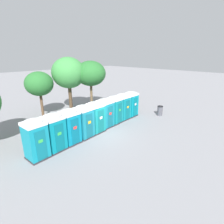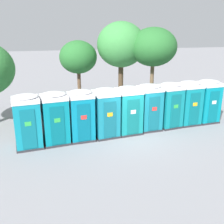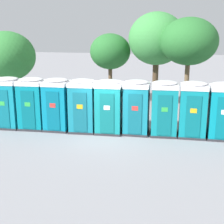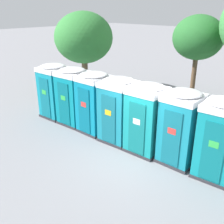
{
  "view_description": "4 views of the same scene",
  "coord_description": "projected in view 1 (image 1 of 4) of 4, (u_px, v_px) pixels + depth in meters",
  "views": [
    {
      "loc": [
        -8.62,
        -9.87,
        6.17
      ],
      "look_at": [
        2.06,
        0.69,
        1.16
      ],
      "focal_mm": 28.0,
      "sensor_mm": 36.0,
      "label": 1
    },
    {
      "loc": [
        -4.43,
        -11.97,
        5.33
      ],
      "look_at": [
        -0.97,
        0.42,
        1.26
      ],
      "focal_mm": 42.0,
      "sensor_mm": 36.0,
      "label": 2
    },
    {
      "loc": [
        3.65,
        -13.28,
        4.6
      ],
      "look_at": [
        0.09,
        0.51,
        1.0
      ],
      "focal_mm": 50.0,
      "sensor_mm": 36.0,
      "label": 3
    },
    {
      "loc": [
        5.07,
        -6.44,
        4.93
      ],
      "look_at": [
        -1.63,
        0.36,
        1.1
      ],
      "focal_mm": 42.0,
      "sensor_mm": 36.0,
      "label": 4
    }
  ],
  "objects": [
    {
      "name": "portapotty_8",
      "position": [
        131.0,
        104.0,
        17.95
      ],
      "size": [
        1.28,
        1.26,
        2.54
      ],
      "color": "#2D2D33",
      "rests_on": "ground"
    },
    {
      "name": "portapotty_2",
      "position": [
        70.0,
        126.0,
        12.38
      ],
      "size": [
        1.26,
        1.26,
        2.54
      ],
      "color": "#2D2D33",
      "rests_on": "ground"
    },
    {
      "name": "portapotty_7",
      "position": [
        123.0,
        106.0,
        17.05
      ],
      "size": [
        1.28,
        1.26,
        2.54
      ],
      "color": "#2D2D33",
      "rests_on": "ground"
    },
    {
      "name": "portapotty_3",
      "position": [
        84.0,
        121.0,
        13.29
      ],
      "size": [
        1.34,
        1.32,
        2.54
      ],
      "color": "#2D2D33",
      "rests_on": "ground"
    },
    {
      "name": "trash_can",
      "position": [
        160.0,
        111.0,
        18.29
      ],
      "size": [
        0.57,
        0.57,
        1.01
      ],
      "color": "#4C4C54",
      "rests_on": "ground"
    },
    {
      "name": "portapotty_1",
      "position": [
        54.0,
        132.0,
        11.46
      ],
      "size": [
        1.35,
        1.32,
        2.54
      ],
      "color": "#2D2D33",
      "rests_on": "ground"
    },
    {
      "name": "ground_plane",
      "position": [
        100.0,
        133.0,
        14.35
      ],
      "size": [
        120.0,
        120.0,
        0.0
      ],
      "primitive_type": "plane",
      "color": "gray"
    },
    {
      "name": "street_tree_3",
      "position": [
        39.0,
        84.0,
        16.68
      ],
      "size": [
        2.65,
        2.65,
        4.61
      ],
      "color": "brown",
      "rests_on": "ground"
    },
    {
      "name": "portapotty_5",
      "position": [
        105.0,
        113.0,
        15.21
      ],
      "size": [
        1.25,
        1.26,
        2.54
      ],
      "color": "#2D2D33",
      "rests_on": "ground"
    },
    {
      "name": "street_tree_0",
      "position": [
        69.0,
        73.0,
        18.22
      ],
      "size": [
        3.45,
        3.45,
        5.89
      ],
      "color": "#4C3826",
      "rests_on": "ground"
    },
    {
      "name": "portapotty_4",
      "position": [
        96.0,
        117.0,
        14.22
      ],
      "size": [
        1.33,
        1.29,
        2.54
      ],
      "color": "#2D2D33",
      "rests_on": "ground"
    },
    {
      "name": "portapotty_0",
      "position": [
        36.0,
        139.0,
        10.51
      ],
      "size": [
        1.32,
        1.3,
        2.54
      ],
      "color": "#2D2D33",
      "rests_on": "ground"
    },
    {
      "name": "portapotty_6",
      "position": [
        115.0,
        110.0,
        16.13
      ],
      "size": [
        1.33,
        1.33,
        2.54
      ],
      "color": "#2D2D33",
      "rests_on": "ground"
    },
    {
      "name": "street_tree_2",
      "position": [
        91.0,
        74.0,
        18.77
      ],
      "size": [
        3.25,
        3.25,
        5.5
      ],
      "color": "brown",
      "rests_on": "ground"
    }
  ]
}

